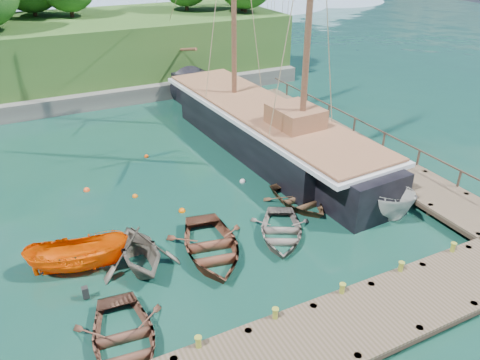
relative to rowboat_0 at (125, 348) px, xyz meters
The scene contains 22 objects.
ground 7.11m from the rowboat_0, 29.30° to the left, with size 160.00×160.00×0.00m, color #10392F.
dock_near 8.75m from the rowboat_0, 20.20° to the right, with size 20.00×3.20×1.10m.
dock_east 20.58m from the rowboat_0, 30.63° to the left, with size 3.20×24.00×1.10m.
bollard_0 2.73m from the rowboat_0, 36.28° to the right, with size 0.26×0.26×0.45m, color olive.
bollard_1 5.45m from the rowboat_0, 17.27° to the right, with size 0.26×0.26×0.45m, color olive.
bollard_2 8.36m from the rowboat_0, 11.16° to the right, with size 0.26×0.26×0.45m, color olive.
bollard_3 11.32m from the rowboat_0, ahead, with size 0.26×0.26×0.45m, color olive.
bollard_4 14.30m from the rowboat_0, ahead, with size 0.26×0.26×0.45m, color olive.
rowboat_0 is the anchor object (origin of this frame).
rowboat_1 4.53m from the rowboat_0, 66.82° to the left, with size 3.40×3.94×2.08m, color #5E5A4E.
rowboat_2 6.10m from the rowboat_0, 36.40° to the left, with size 3.68×5.16×1.07m, color brown.
rowboat_3 9.11m from the rowboat_0, 21.87° to the left, with size 3.02×4.22×0.87m, color slate.
rowboat_4 12.22m from the rowboat_0, 27.18° to the left, with size 2.84×3.98×0.82m, color brown.
motorboat_orange 5.19m from the rowboat_0, 97.06° to the left, with size 1.65×4.38×1.69m, color #F65800.
cabin_boat_white 14.01m from the rowboat_0, 14.79° to the left, with size 2.06×5.48×2.12m, color silver.
schooner 18.39m from the rowboat_0, 45.41° to the left, with size 6.43×28.34×20.90m.
mooring_buoy_0 6.58m from the rowboat_0, 90.76° to the left, with size 0.30×0.30×0.30m, color white.
mooring_buoy_1 10.79m from the rowboat_0, 72.85° to the left, with size 0.31×0.31×0.31m, color #D05F0C.
mooring_buoy_2 9.18m from the rowboat_0, 57.07° to the left, with size 0.36×0.36×0.36m, color #F06201.
mooring_buoy_3 13.10m from the rowboat_0, 44.65° to the left, with size 0.35×0.35×0.35m, color silver.
mooring_buoy_4 12.24m from the rowboat_0, 85.78° to the left, with size 0.36×0.36×0.36m, color #F6501B.
mooring_buoy_5 15.95m from the rowboat_0, 70.84° to the left, with size 0.29×0.29×0.29m, color #FB4E08.
Camera 1 is at (-7.77, -15.85, 13.10)m, focal length 35.00 mm.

